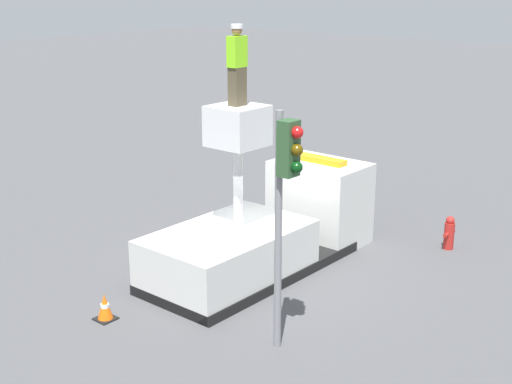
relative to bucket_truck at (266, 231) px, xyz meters
name	(u,v)px	position (x,y,z in m)	size (l,w,h in m)	color
ground_plane	(252,271)	(-0.55, 0.00, -0.87)	(120.00, 120.00, 0.00)	#4C4C4F
bucket_truck	(266,231)	(0.00, 0.00, 0.00)	(6.38, 2.42, 4.09)	black
worker	(237,65)	(-1.02, 0.00, 4.10)	(0.40, 0.26, 1.75)	brown
traffic_light_pole	(285,185)	(-2.96, -2.86, 2.39)	(0.34, 0.57, 4.59)	gray
fire_hydrant	(449,233)	(3.87, -2.95, -0.44)	(0.50, 0.26, 0.89)	#B2231E
traffic_cone_rear	(105,308)	(-4.41, 0.69, -0.60)	(0.40, 0.40, 0.57)	black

